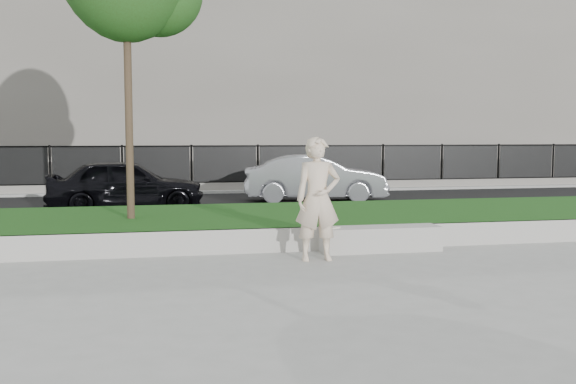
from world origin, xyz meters
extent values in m
plane|color=gray|center=(0.00, 0.00, 0.00)|extent=(90.00, 90.00, 0.00)
cube|color=#14360D|center=(0.00, 3.00, 0.20)|extent=(34.00, 4.00, 0.40)
cube|color=#A3A099|center=(0.00, 1.04, 0.20)|extent=(34.00, 0.08, 0.40)
cube|color=black|center=(0.00, 8.50, 0.02)|extent=(34.00, 7.00, 0.04)
cube|color=gray|center=(0.00, 13.00, 0.06)|extent=(34.00, 3.00, 0.12)
cube|color=slate|center=(0.00, 12.00, 0.24)|extent=(32.00, 0.30, 0.24)
cube|color=black|center=(0.00, 12.00, 0.87)|extent=(32.00, 0.04, 1.50)
cube|color=black|center=(0.00, 12.00, 1.57)|extent=(32.00, 0.05, 0.05)
cube|color=black|center=(0.00, 12.00, 0.37)|extent=(32.00, 0.05, 0.05)
cube|color=#69645C|center=(0.00, 20.00, 5.00)|extent=(34.00, 10.00, 10.00)
cube|color=#A3A099|center=(1.92, 0.80, 0.20)|extent=(2.00, 0.50, 0.41)
imported|color=beige|center=(0.71, 0.25, 0.95)|extent=(0.71, 0.48, 1.89)
cube|color=beige|center=(1.08, 0.76, 0.42)|extent=(0.28, 0.26, 0.03)
cylinder|color=#38281C|center=(-2.17, 2.81, 3.26)|extent=(0.14, 0.14, 5.73)
imported|color=black|center=(-2.47, 7.30, 0.69)|extent=(3.89, 1.71, 1.31)
imported|color=gray|center=(2.69, 8.47, 0.70)|extent=(4.17, 1.92, 1.32)
camera|label=1|loc=(-1.67, -9.19, 1.91)|focal=40.00mm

